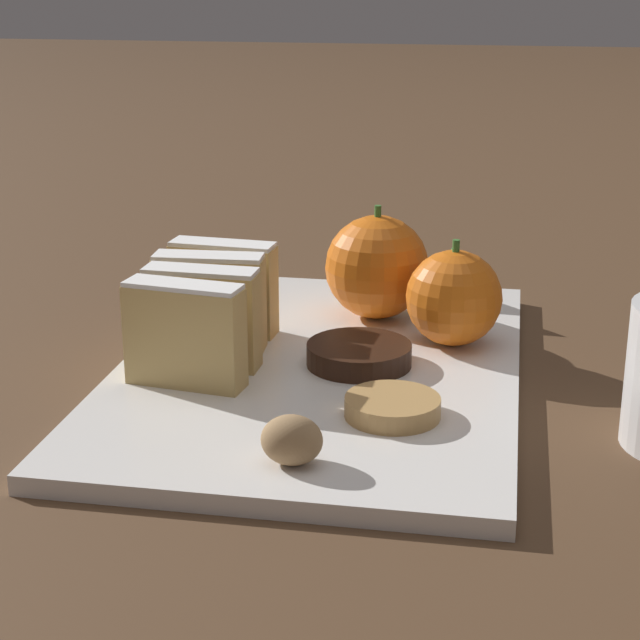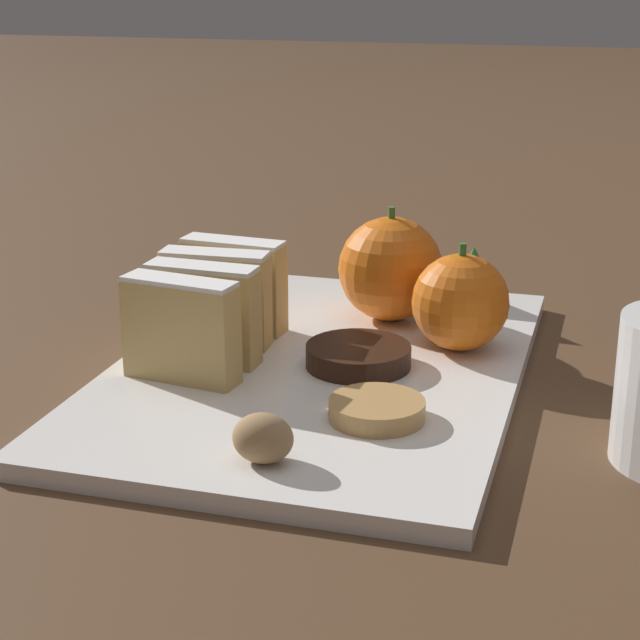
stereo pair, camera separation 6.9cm
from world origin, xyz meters
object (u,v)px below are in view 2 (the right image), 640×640
Objects in this scene: orange_far at (390,269)px; chocolate_cookie at (359,355)px; walnut at (263,438)px; orange_near at (460,302)px.

orange_far is 0.11m from chocolate_cookie.
orange_far is at bearing 87.35° from walnut.
orange_far is 2.55× the size of walnut.
chocolate_cookie is at bearing -138.82° from orange_near.
orange_far is (-0.06, 0.05, 0.01)m from orange_near.
chocolate_cookie is (0.01, 0.15, -0.01)m from walnut.
orange_far is 1.22× the size of chocolate_cookie.
orange_far reaches higher than orange_near.
walnut reaches higher than chocolate_cookie.
orange_near reaches higher than chocolate_cookie.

